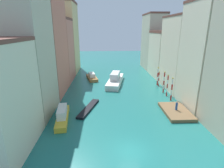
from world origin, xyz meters
The scene contains 20 objects.
ground_plane centered at (0.00, 24.50, 0.00)m, with size 154.00×154.00×0.00m, color #1E6B66.
building_left_1 centered at (-14.78, 10.71, 9.62)m, with size 6.22×9.17×19.22m.
building_left_2 centered at (-14.78, 21.33, 10.39)m, with size 6.22×11.87×20.75m.
building_left_3 centered at (-14.78, 31.97, 8.35)m, with size 6.22×9.45×16.68m.
building_left_4 centered at (-14.78, 42.86, 11.15)m, with size 6.22×11.97×22.26m.
building_right_1 centered at (14.78, 12.58, 9.34)m, with size 6.22×9.18×18.66m.
building_right_2 centered at (14.78, 22.87, 8.42)m, with size 6.22×11.53×16.82m.
building_right_3 centered at (14.78, 34.87, 6.76)m, with size 6.22×12.15×13.49m.
building_right_4 centered at (14.78, 46.92, 9.54)m, with size 6.22×12.19×19.06m.
waterfront_dock centered at (9.32, 9.77, 0.26)m, with size 4.22×7.06×0.51m.
person_on_dock centered at (9.35, 9.82, 1.24)m, with size 0.36×0.36×1.57m.
mooring_pole_0 centered at (10.47, 15.30, 2.45)m, with size 0.32×0.32×4.81m.
mooring_pole_1 centered at (10.43, 17.75, 2.42)m, with size 0.27×0.27×4.76m.
mooring_pole_2 centered at (10.38, 19.83, 2.53)m, with size 0.30×0.30×4.96m.
mooring_pole_3 centered at (10.72, 24.66, 1.95)m, with size 0.27×0.27×3.82m.
mooring_pole_4 centered at (10.77, 25.77, 2.39)m, with size 0.39×0.39×4.67m.
vaporetto_white centered at (-0.03, 27.48, 1.04)m, with size 5.65×13.22×2.99m.
gondola_black centered at (-5.84, 11.83, 0.20)m, with size 3.54×8.10×0.39m.
motorboat_0 centered at (-9.64, 8.10, 0.81)m, with size 2.61×7.99×2.09m.
motorboat_1 centered at (-6.45, 32.03, 0.64)m, with size 3.87×7.40×1.82m.
Camera 1 is at (-3.03, -17.56, 13.78)m, focal length 28.50 mm.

